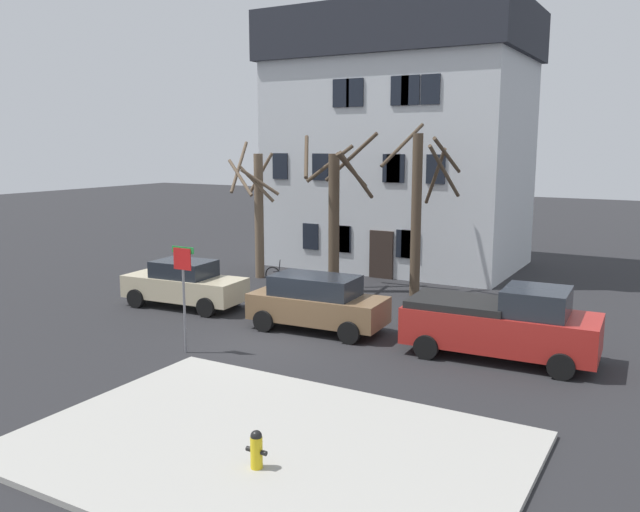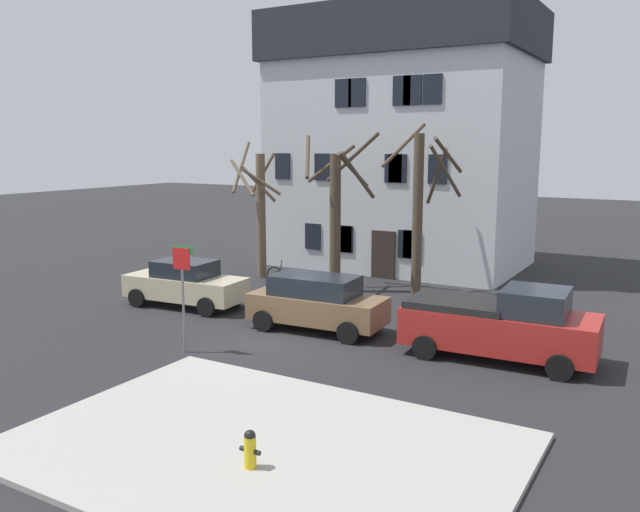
# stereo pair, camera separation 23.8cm
# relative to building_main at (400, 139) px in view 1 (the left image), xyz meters

# --- Properties ---
(ground_plane) EXTENTS (120.00, 120.00, 0.00)m
(ground_plane) POSITION_rel_building_main_xyz_m (1.81, -13.95, -6.04)
(ground_plane) COLOR #262628
(sidewalk_slab) EXTENTS (9.53, 6.66, 0.12)m
(sidewalk_slab) POSITION_rel_building_main_xyz_m (5.70, -19.76, -5.98)
(sidewalk_slab) COLOR #A8A59E
(sidewalk_slab) RESTS_ON ground_plane
(building_main) EXTENTS (11.83, 7.83, 11.87)m
(building_main) POSITION_rel_building_main_xyz_m (0.00, 0.00, 0.00)
(building_main) COLOR silver
(building_main) RESTS_ON ground_plane
(tree_bare_near) EXTENTS (2.42, 2.03, 5.93)m
(tree_bare_near) POSITION_rel_building_main_xyz_m (-3.94, -6.28, -2.98)
(tree_bare_near) COLOR brown
(tree_bare_near) RESTS_ON ground_plane
(tree_bare_mid) EXTENTS (2.92, 2.94, 6.29)m
(tree_bare_mid) POSITION_rel_building_main_xyz_m (0.26, -6.97, -2.79)
(tree_bare_mid) COLOR #4C3D2D
(tree_bare_mid) RESTS_ON ground_plane
(tree_bare_far) EXTENTS (2.80, 2.77, 6.63)m
(tree_bare_far) POSITION_rel_building_main_xyz_m (3.41, -6.07, -2.57)
(tree_bare_far) COLOR #4C3D2D
(tree_bare_far) RESTS_ON ground_plane
(car_beige_sedan) EXTENTS (4.58, 2.20, 1.70)m
(car_beige_sedan) POSITION_rel_building_main_xyz_m (-3.22, -11.92, -5.19)
(car_beige_sedan) COLOR #C6B793
(car_beige_sedan) RESTS_ON ground_plane
(car_brown_wagon) EXTENTS (4.40, 2.15, 1.76)m
(car_brown_wagon) POSITION_rel_building_main_xyz_m (2.43, -12.16, -5.12)
(car_brown_wagon) COLOR brown
(car_brown_wagon) RESTS_ON ground_plane
(pickup_truck_red) EXTENTS (5.23, 2.41, 2.04)m
(pickup_truck_red) POSITION_rel_building_main_xyz_m (8.18, -12.04, -5.05)
(pickup_truck_red) COLOR #AD231E
(pickup_truck_red) RESTS_ON ground_plane
(fire_hydrant) EXTENTS (0.42, 0.22, 0.71)m
(fire_hydrant) POSITION_rel_building_main_xyz_m (6.06, -20.62, -5.55)
(fire_hydrant) COLOR gold
(fire_hydrant) RESTS_ON sidewalk_slab
(street_sign_pole) EXTENTS (0.76, 0.07, 3.03)m
(street_sign_pole) POSITION_rel_building_main_xyz_m (0.34, -15.96, -3.93)
(street_sign_pole) COLOR slate
(street_sign_pole) RESTS_ON ground_plane
(bicycle_leaning) EXTENTS (1.74, 0.29, 1.03)m
(bicycle_leaning) POSITION_rel_building_main_xyz_m (-2.22, -6.86, -5.67)
(bicycle_leaning) COLOR black
(bicycle_leaning) RESTS_ON ground_plane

